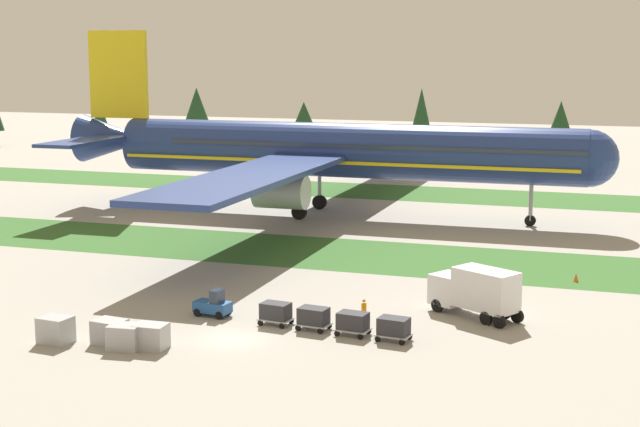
# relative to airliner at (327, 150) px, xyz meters

# --- Properties ---
(ground_plane) EXTENTS (400.00, 400.00, 0.00)m
(ground_plane) POSITION_rel_airliner_xyz_m (9.19, -47.95, -7.61)
(ground_plane) COLOR gray
(grass_strip_near) EXTENTS (320.00, 14.08, 0.01)m
(grass_strip_near) POSITION_rel_airliner_xyz_m (9.19, -20.06, -7.61)
(grass_strip_near) COLOR #336028
(grass_strip_near) RESTS_ON ground
(grass_strip_far) EXTENTS (320.00, 14.08, 0.01)m
(grass_strip_far) POSITION_rel_airliner_xyz_m (9.19, 20.10, -7.61)
(grass_strip_far) COLOR #336028
(grass_strip_far) RESTS_ON ground
(airliner) EXTENTS (64.04, 78.41, 21.25)m
(airliner) POSITION_rel_airliner_xyz_m (0.00, 0.00, 0.00)
(airliner) COLOR navy
(airliner) RESTS_ON ground
(baggage_tug) EXTENTS (2.73, 1.59, 1.97)m
(baggage_tug) POSITION_rel_airliner_xyz_m (5.60, -43.24, -6.80)
(baggage_tug) COLOR #1E4C8E
(baggage_tug) RESTS_ON ground
(cargo_dolly_lead) EXTENTS (2.36, 1.75, 1.55)m
(cargo_dolly_lead) POSITION_rel_airliner_xyz_m (10.59, -43.83, -6.69)
(cargo_dolly_lead) COLOR #A3A3A8
(cargo_dolly_lead) RESTS_ON ground
(cargo_dolly_second) EXTENTS (2.36, 1.75, 1.55)m
(cargo_dolly_second) POSITION_rel_airliner_xyz_m (13.47, -44.17, -6.69)
(cargo_dolly_second) COLOR #A3A3A8
(cargo_dolly_second) RESTS_ON ground
(cargo_dolly_third) EXTENTS (2.36, 1.75, 1.55)m
(cargo_dolly_third) POSITION_rel_airliner_xyz_m (16.35, -44.50, -6.69)
(cargo_dolly_third) COLOR #A3A3A8
(cargo_dolly_third) RESTS_ON ground
(cargo_dolly_fourth) EXTENTS (2.36, 1.75, 1.55)m
(cargo_dolly_fourth) POSITION_rel_airliner_xyz_m (19.23, -44.84, -6.69)
(cargo_dolly_fourth) COLOR #A3A3A8
(cargo_dolly_fourth) RESTS_ON ground
(catering_truck) EXTENTS (7.18, 5.45, 3.58)m
(catering_truck) POSITION_rel_airliner_xyz_m (23.32, -37.45, -5.66)
(catering_truck) COLOR silver
(catering_truck) RESTS_ON ground
(ground_crew_marshaller) EXTENTS (0.39, 0.46, 1.74)m
(ground_crew_marshaller) POSITION_rel_airliner_xyz_m (16.29, -41.59, -6.67)
(ground_crew_marshaller) COLOR black
(ground_crew_marshaller) RESTS_ON ground
(uld_container_0) EXTENTS (2.16, 1.80, 1.73)m
(uld_container_0) POSITION_rel_airliner_xyz_m (-1.40, -52.26, -6.75)
(uld_container_0) COLOR #A3A3A8
(uld_container_0) RESTS_ON ground
(uld_container_1) EXTENTS (2.18, 1.83, 1.58)m
(uld_container_1) POSITION_rel_airliner_xyz_m (2.00, -51.28, -6.82)
(uld_container_1) COLOR #A3A3A8
(uld_container_1) RESTS_ON ground
(uld_container_2) EXTENTS (2.07, 1.69, 1.62)m
(uld_container_2) POSITION_rel_airliner_xyz_m (5.06, -51.42, -6.80)
(uld_container_2) COLOR #A3A3A8
(uld_container_2) RESTS_ON ground
(uld_container_3) EXTENTS (2.16, 1.81, 1.60)m
(uld_container_3) POSITION_rel_airliner_xyz_m (3.53, -52.00, -6.81)
(uld_container_3) COLOR #A3A3A8
(uld_container_3) RESTS_ON ground
(taxiway_marker_0) EXTENTS (0.44, 0.44, 0.70)m
(taxiway_marker_0) POSITION_rel_airliner_xyz_m (29.47, -24.27, -7.26)
(taxiway_marker_0) COLOR orange
(taxiway_marker_0) RESTS_ON ground
(taxiway_marker_1) EXTENTS (0.44, 0.44, 0.46)m
(taxiway_marker_1) POSITION_rel_airliner_xyz_m (24.08, -24.91, -7.38)
(taxiway_marker_1) COLOR orange
(taxiway_marker_1) RESTS_ON ground
(distant_tree_line) EXTENTS (197.80, 10.70, 12.54)m
(distant_tree_line) POSITION_rel_airliner_xyz_m (11.31, 57.95, -0.67)
(distant_tree_line) COLOR #4C3823
(distant_tree_line) RESTS_ON ground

